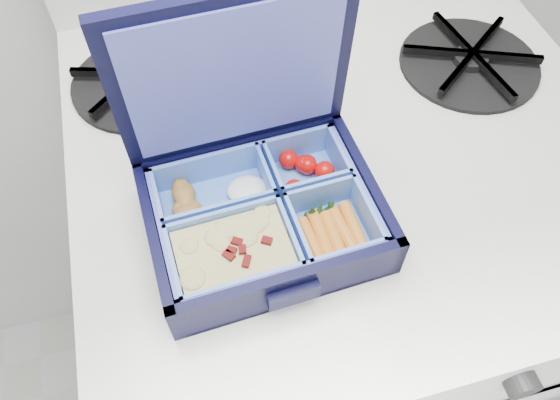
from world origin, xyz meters
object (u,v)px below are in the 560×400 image
object	(u,v)px
bento_box	(264,216)
fork	(291,134)
stove	(319,295)
burner_grate	(471,57)

from	to	relation	value
bento_box	fork	xyz separation A→B (m)	(0.06, 0.12, -0.02)
stove	bento_box	distance (m)	0.55
bento_box	fork	world-z (taller)	bento_box
stove	burner_grate	bearing A→B (deg)	14.78
bento_box	fork	size ratio (longest dim) A/B	1.38
stove	bento_box	bearing A→B (deg)	-135.80
burner_grate	fork	world-z (taller)	burner_grate
stove	bento_box	world-z (taller)	bento_box
stove	burner_grate	world-z (taller)	burner_grate
stove	bento_box	xyz separation A→B (m)	(-0.13, -0.13, 0.52)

